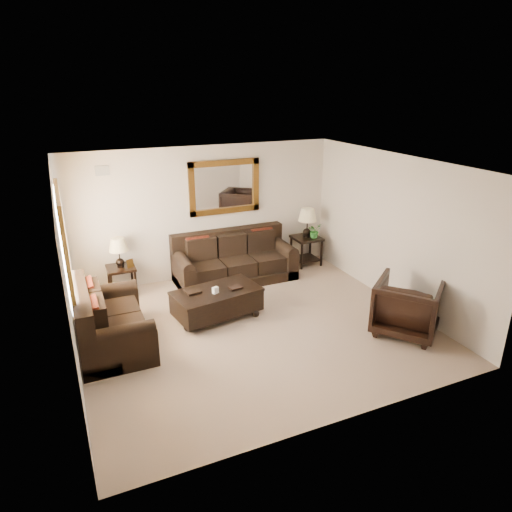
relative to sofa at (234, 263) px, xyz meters
name	(u,v)px	position (x,y,z in m)	size (l,w,h in m)	color
room	(254,251)	(-0.43, -2.02, 0.99)	(5.51, 5.01, 2.71)	#856F5C
window	(65,245)	(-3.13, -1.12, 1.19)	(0.07, 1.96, 1.66)	white
mirror	(225,187)	(0.00, 0.44, 1.49)	(1.50, 0.06, 1.10)	#48250E
air_vent	(102,171)	(-2.33, 0.46, 1.99)	(0.25, 0.02, 0.18)	#999999
sofa	(234,263)	(0.00, 0.00, 0.00)	(2.42, 1.05, 0.99)	black
loveseat	(108,324)	(-2.70, -1.64, 0.01)	(1.05, 1.76, 0.99)	black
end_table_left	(120,258)	(-2.23, 0.18, 0.38)	(0.52, 0.52, 1.14)	black
end_table_right	(307,228)	(1.79, 0.14, 0.48)	(0.58, 0.58, 1.28)	black
coffee_table	(217,300)	(-0.86, -1.41, -0.05)	(1.58, 1.02, 0.62)	black
armchair	(408,304)	(1.77, -3.15, 0.14)	(0.97, 0.91, 1.00)	black
potted_plant	(314,232)	(1.92, 0.04, 0.40)	(0.29, 0.32, 0.25)	#215D1F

